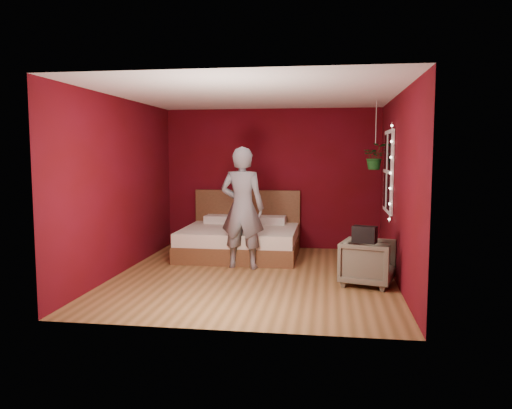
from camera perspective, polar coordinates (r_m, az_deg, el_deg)
floor at (r=7.34m, az=-0.22°, el=-8.18°), size 4.50×4.50×0.00m
room_walls at (r=7.12m, az=-0.23°, el=5.05°), size 4.04×4.54×2.62m
window at (r=7.99m, az=14.86°, el=3.67°), size 0.05×0.97×1.27m
fairy_lights at (r=7.47m, az=15.12°, el=3.51°), size 0.04×0.04×1.45m
bed at (r=8.75m, az=-1.75°, el=-3.96°), size 1.98×1.68×1.09m
person at (r=7.70m, az=-1.57°, el=-0.38°), size 0.73×0.52×1.88m
armchair at (r=6.97m, az=12.67°, el=-6.48°), size 0.83×0.82×0.62m
handbag at (r=6.68m, az=12.31°, el=-3.35°), size 0.34×0.25×0.22m
throw_pillow at (r=8.77m, az=-1.70°, el=-2.07°), size 0.44×0.44×0.15m
hanging_plant at (r=8.28m, az=13.47°, el=5.36°), size 0.39×0.34×1.08m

